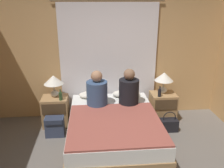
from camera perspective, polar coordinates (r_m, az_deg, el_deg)
The scene contains 16 objects.
wall_back at distance 4.69m, azimuth -0.88°, elevation 6.87°, with size 4.59×0.06×2.50m.
curtain_panel at distance 4.66m, azimuth -0.82°, elevation 5.35°, with size 2.08×0.02×2.28m.
bed at distance 4.04m, azimuth 0.38°, elevation -10.80°, with size 1.48×1.96×0.49m.
nightstand_left at distance 4.68m, azimuth -13.39°, elevation -6.33°, with size 0.48×0.42×0.56m.
nightstand_right at distance 4.83m, azimuth 12.07°, elevation -5.38°, with size 0.48×0.42×0.56m.
lamp_left at distance 4.51m, azimuth -13.89°, elevation 0.61°, with size 0.36×0.36×0.42m.
lamp_right at distance 4.66m, azimuth 12.40°, elevation 1.37°, with size 0.36×0.36×0.42m.
pillow_left at distance 4.61m, azimuth -4.60°, elevation -2.56°, with size 0.55×0.29×0.12m.
pillow_right at distance 4.65m, azimuth 3.44°, elevation -2.29°, with size 0.55×0.29×0.12m.
blanket_on_bed at distance 3.67m, azimuth 0.80°, elevation -9.43°, with size 1.42×1.36×0.03m.
person_left_in_bed at distance 4.20m, azimuth -3.63°, elevation -1.86°, with size 0.37×0.37×0.65m.
person_right_in_bed at distance 4.24m, azimuth 4.09°, elevation -1.45°, with size 0.36×0.36×0.67m.
beer_bottle_on_left_stand at distance 4.40m, azimuth -12.26°, elevation -2.83°, with size 0.06×0.06×0.21m.
beer_bottle_on_right_stand at distance 4.54m, azimuth 11.38°, elevation -2.05°, with size 0.06×0.06×0.21m.
backpack_on_floor at distance 4.35m, azimuth -13.63°, elevation -9.67°, with size 0.33×0.21×0.36m.
handbag_on_floor at distance 4.54m, azimuth 13.52°, elevation -9.45°, with size 0.32×0.18×0.38m.
Camera 1 is at (-0.34, -2.55, 2.31)m, focal length 38.00 mm.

